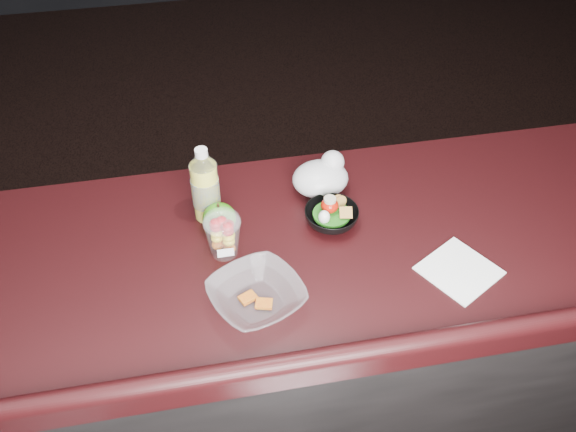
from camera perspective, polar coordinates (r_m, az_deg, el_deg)
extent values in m
cube|color=black|center=(2.02, -0.37, -13.16)|extent=(4.00, 0.65, 0.98)
cube|color=black|center=(1.62, -0.44, -3.19)|extent=(4.06, 0.71, 0.04)
cylinder|color=yellow|center=(1.65, -7.33, 2.20)|extent=(0.07, 0.07, 0.17)
cylinder|color=white|center=(1.65, -7.33, 2.20)|extent=(0.07, 0.07, 0.17)
cone|color=white|center=(1.59, -7.64, 4.89)|extent=(0.07, 0.07, 0.03)
cylinder|color=white|center=(1.57, -7.73, 5.59)|extent=(0.03, 0.03, 0.02)
cylinder|color=#072D99|center=(1.65, -7.33, 2.20)|extent=(0.07, 0.07, 0.08)
ellipsoid|color=white|center=(1.53, -5.91, -0.51)|extent=(0.09, 0.09, 0.05)
ellipsoid|color=#22790E|center=(1.64, -6.11, -0.21)|extent=(0.09, 0.09, 0.08)
cylinder|color=black|center=(1.61, -6.23, 0.90)|extent=(0.01, 0.01, 0.01)
ellipsoid|color=silver|center=(1.74, 2.89, 3.33)|extent=(0.15, 0.13, 0.09)
sphere|color=silver|center=(1.74, 3.98, 4.80)|extent=(0.06, 0.06, 0.06)
imported|color=black|center=(1.66, 3.88, -0.07)|extent=(0.17, 0.17, 0.04)
cylinder|color=#0F470C|center=(1.65, 3.90, 0.16)|extent=(0.10, 0.10, 0.01)
ellipsoid|color=#A81407|center=(1.65, 3.72, 0.94)|extent=(0.05, 0.05, 0.04)
cylinder|color=beige|center=(1.63, 3.75, 1.47)|extent=(0.03, 0.03, 0.01)
ellipsoid|color=white|center=(1.62, 3.24, -0.09)|extent=(0.03, 0.03, 0.04)
imported|color=silver|center=(1.47, -2.82, -7.10)|extent=(0.27, 0.27, 0.05)
cube|color=#990F0C|center=(1.49, -3.59, -7.26)|extent=(0.05, 0.04, 0.01)
cube|color=#990F0C|center=(1.48, -2.15, -7.79)|extent=(0.04, 0.04, 0.01)
cube|color=white|center=(1.61, 14.97, -4.70)|extent=(0.22, 0.22, 0.00)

